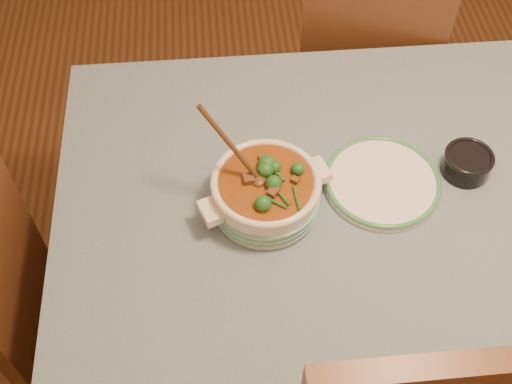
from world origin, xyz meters
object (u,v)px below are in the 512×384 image
at_px(dining_table, 406,224).
at_px(condiment_bowl, 467,162).
at_px(white_plate, 382,182).
at_px(stew_casserole, 266,190).
at_px(chair_far, 364,68).

distance_m(dining_table, condiment_bowl, 0.21).
xyz_separation_m(dining_table, white_plate, (-0.06, 0.06, 0.10)).
distance_m(stew_casserole, white_plate, 0.29).
height_order(dining_table, condiment_bowl, condiment_bowl).
bearing_deg(dining_table, chair_far, 85.90).
height_order(stew_casserole, chair_far, stew_casserole).
relative_size(dining_table, condiment_bowl, 11.15).
relative_size(dining_table, white_plate, 6.03).
relative_size(condiment_bowl, chair_far, 0.17).
relative_size(dining_table, stew_casserole, 5.35).
bearing_deg(white_plate, chair_far, 80.12).
height_order(condiment_bowl, chair_far, chair_far).
distance_m(dining_table, stew_casserole, 0.38).
xyz_separation_m(condiment_bowl, chair_far, (-0.09, 0.64, -0.28)).
bearing_deg(stew_casserole, condiment_bowl, 7.32).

